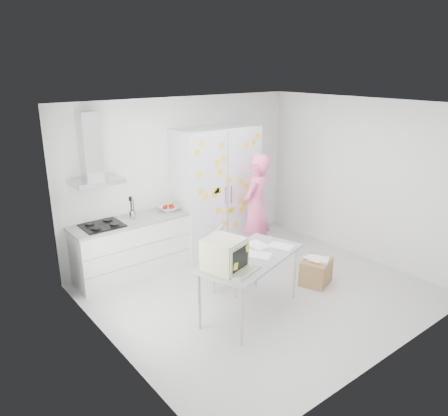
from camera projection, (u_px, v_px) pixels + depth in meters
floor at (261, 293)px, 6.44m from camera, size 4.50×4.00×0.02m
walls at (231, 193)px, 6.55m from camera, size 4.52×4.01×2.70m
ceiling at (266, 105)px, 5.59m from camera, size 4.50×4.00×0.02m
counter_run at (132, 247)px, 6.85m from camera, size 1.84×0.63×1.28m
range_hood at (92, 155)px, 6.22m from camera, size 0.70×0.48×1.01m
tall_cabinet at (216, 191)px, 7.61m from camera, size 1.50×0.68×2.20m
person at (256, 207)px, 7.33m from camera, size 0.78×0.66×1.82m
desk at (235, 257)px, 5.41m from camera, size 1.68×1.17×1.21m
chair at (225, 257)px, 6.36m from camera, size 0.58×0.58×0.94m
cardboard_box at (316, 271)px, 6.64m from camera, size 0.58×0.52×0.42m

